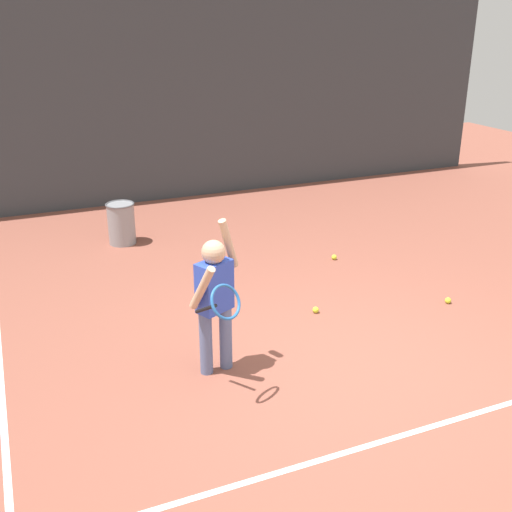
% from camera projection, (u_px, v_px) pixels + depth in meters
% --- Properties ---
extents(ground_plane, '(20.00, 20.00, 0.00)m').
position_uv_depth(ground_plane, '(349.00, 369.00, 5.39)').
color(ground_plane, brown).
extents(court_line_baseline, '(9.00, 0.05, 0.00)m').
position_uv_depth(court_line_baseline, '(415.00, 432.00, 4.58)').
color(court_line_baseline, white).
rests_on(court_line_baseline, ground).
extents(court_line_sideline, '(0.05, 9.00, 0.00)m').
position_uv_depth(court_line_sideline, '(1.00, 380.00, 5.22)').
color(court_line_sideline, white).
rests_on(court_line_sideline, ground).
extents(back_fence_windscreen, '(12.16, 0.08, 3.40)m').
position_uv_depth(back_fence_windscreen, '(164.00, 95.00, 9.76)').
color(back_fence_windscreen, '#383D42').
rests_on(back_fence_windscreen, ground).
extents(fence_post_1, '(0.09, 0.09, 3.55)m').
position_uv_depth(fence_post_1, '(32.00, 96.00, 9.06)').
color(fence_post_1, slate).
rests_on(fence_post_1, ground).
extents(fence_post_2, '(0.09, 0.09, 3.55)m').
position_uv_depth(fence_post_2, '(275.00, 84.00, 10.50)').
color(fence_post_2, slate).
rests_on(fence_post_2, ground).
extents(fence_post_3, '(0.09, 0.09, 3.55)m').
position_uv_depth(fence_post_3, '(460.00, 76.00, 11.94)').
color(fence_post_3, slate).
rests_on(fence_post_3, ground).
extents(tennis_player, '(0.52, 0.78, 1.35)m').
position_uv_depth(tennis_player, '(215.00, 295.00, 5.10)').
color(tennis_player, slate).
rests_on(tennis_player, ground).
extents(ball_hopper, '(0.38, 0.38, 0.56)m').
position_uv_depth(ball_hopper, '(121.00, 223.00, 8.24)').
color(ball_hopper, gray).
rests_on(ball_hopper, ground).
extents(tennis_ball_1, '(0.07, 0.07, 0.07)m').
position_uv_depth(tennis_ball_1, '(334.00, 257.00, 7.77)').
color(tennis_ball_1, '#CCE033').
rests_on(tennis_ball_1, ground).
extents(tennis_ball_3, '(0.07, 0.07, 0.07)m').
position_uv_depth(tennis_ball_3, '(448.00, 300.00, 6.60)').
color(tennis_ball_3, '#CCE033').
rests_on(tennis_ball_3, ground).
extents(tennis_ball_4, '(0.07, 0.07, 0.07)m').
position_uv_depth(tennis_ball_4, '(316.00, 310.00, 6.39)').
color(tennis_ball_4, '#CCE033').
rests_on(tennis_ball_4, ground).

